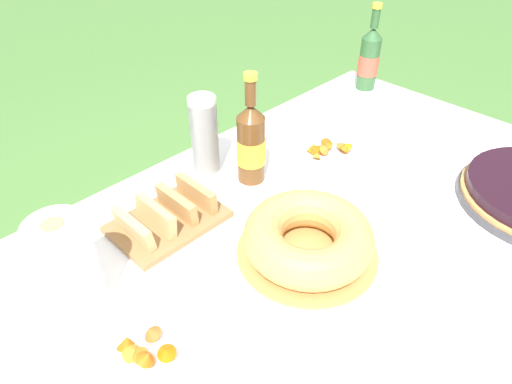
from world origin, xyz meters
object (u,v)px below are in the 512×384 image
(bundt_cake, at_px, (308,238))
(bread_board, at_px, (167,216))
(snack_plate_near, at_px, (326,156))
(cider_bottle_amber, at_px, (251,143))
(cup_stack, at_px, (205,137))
(snack_plate_right, at_px, (140,360))
(cider_bottle_green, at_px, (369,58))
(paper_towel_roll, at_px, (67,265))

(bundt_cake, xyz_separation_m, bread_board, (-0.16, 0.30, -0.02))
(snack_plate_near, bearing_deg, cider_bottle_amber, 158.42)
(cup_stack, bearing_deg, snack_plate_near, -34.04)
(bread_board, bearing_deg, snack_plate_near, -10.82)
(cup_stack, xyz_separation_m, snack_plate_near, (0.28, -0.19, -0.10))
(snack_plate_right, bearing_deg, snack_plate_near, 12.93)
(bundt_cake, bearing_deg, snack_plate_near, 31.54)
(cider_bottle_green, xyz_separation_m, cider_bottle_amber, (-0.70, -0.11, -0.00))
(bundt_cake, distance_m, cider_bottle_green, 0.91)
(bundt_cake, height_order, paper_towel_roll, paper_towel_roll)
(cider_bottle_amber, relative_size, snack_plate_near, 1.29)
(paper_towel_roll, bearing_deg, snack_plate_right, -87.80)
(bundt_cake, relative_size, cup_stack, 1.38)
(cup_stack, height_order, snack_plate_near, cup_stack)
(snack_plate_near, distance_m, snack_plate_right, 0.77)
(bundt_cake, distance_m, paper_towel_roll, 0.49)
(paper_towel_roll, height_order, bread_board, paper_towel_roll)
(cider_bottle_amber, height_order, snack_plate_right, cider_bottle_amber)
(cider_bottle_amber, xyz_separation_m, paper_towel_roll, (-0.54, -0.05, -0.01))
(cider_bottle_green, bearing_deg, bread_board, -174.01)
(bread_board, bearing_deg, paper_towel_roll, -166.70)
(cider_bottle_amber, bearing_deg, bundt_cake, -111.39)
(cider_bottle_amber, bearing_deg, cup_stack, 122.07)
(cider_bottle_amber, xyz_separation_m, snack_plate_near, (0.22, -0.09, -0.10))
(bundt_cake, xyz_separation_m, cider_bottle_green, (0.82, 0.40, 0.07))
(cider_bottle_green, bearing_deg, paper_towel_roll, -172.43)
(cup_stack, bearing_deg, cider_bottle_amber, -57.93)
(cider_bottle_green, height_order, bread_board, cider_bottle_green)
(cup_stack, relative_size, cider_bottle_amber, 0.76)
(cider_bottle_green, relative_size, paper_towel_roll, 1.47)
(cider_bottle_green, relative_size, snack_plate_right, 1.44)
(snack_plate_right, bearing_deg, cup_stack, 38.24)
(cider_bottle_green, bearing_deg, snack_plate_right, -163.39)
(cider_bottle_green, height_order, snack_plate_right, cider_bottle_green)
(cup_stack, distance_m, snack_plate_right, 0.60)
(snack_plate_near, relative_size, snack_plate_right, 1.11)
(snack_plate_near, relative_size, paper_towel_roll, 1.13)
(snack_plate_near, bearing_deg, bundt_cake, -148.46)
(cider_bottle_amber, height_order, snack_plate_near, cider_bottle_amber)
(cider_bottle_amber, distance_m, snack_plate_right, 0.60)
(cider_bottle_amber, bearing_deg, snack_plate_near, -21.58)
(snack_plate_near, bearing_deg, cup_stack, 145.96)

